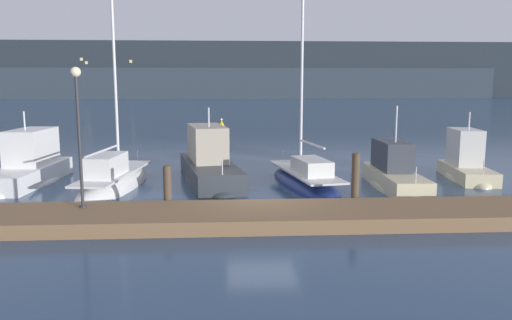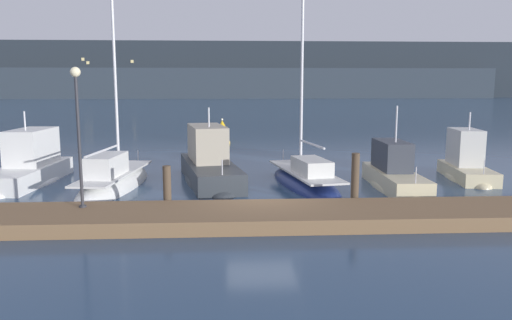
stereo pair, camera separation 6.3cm
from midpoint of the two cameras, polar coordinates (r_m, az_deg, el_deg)
name	(u,v)px [view 2 (the right image)]	position (r m, az deg, el deg)	size (l,w,h in m)	color
ground_plane	(261,208)	(17.95, 0.72, -5.50)	(400.00, 400.00, 0.00)	navy
dock	(265,216)	(16.03, 1.20, -6.43)	(28.52, 2.80, 0.45)	brown
mooring_pile_1	(167,189)	(17.58, -10.02, -3.25)	(0.28, 0.28, 1.61)	#4C3D2D
mooring_pile_2	(355,181)	(17.99, 11.35, -2.38)	(0.28, 0.28, 2.00)	#4C3D2D
motorboat_berth_1	(29,172)	(24.49, -24.48, -1.26)	(2.52, 6.53, 3.67)	white
sailboat_berth_2	(114,184)	(22.02, -15.80, -2.71)	(2.67, 7.55, 11.30)	white
motorboat_berth_3	(210,170)	(22.76, -5.25, -1.17)	(3.50, 7.66, 3.87)	#2D3338
sailboat_berth_4	(305,182)	(21.80, 5.72, -2.54)	(3.11, 7.37, 10.15)	navy
motorboat_berth_5	(394,180)	(22.01, 15.58, -2.26)	(1.76, 5.83, 4.11)	beige
motorboat_berth_6	(466,170)	(25.20, 22.97, -1.04)	(2.25, 4.87, 3.67)	beige
channel_buoy	(222,134)	(36.66, -3.82, 2.94)	(1.14, 1.14, 1.85)	gold
dock_lamppost	(78,116)	(16.74, -19.60, 4.77)	(0.32, 0.32, 4.48)	#2D2D33
hillside_backdrop	(232,72)	(149.67, -2.72, 9.98)	(240.00, 23.00, 15.95)	#232B33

